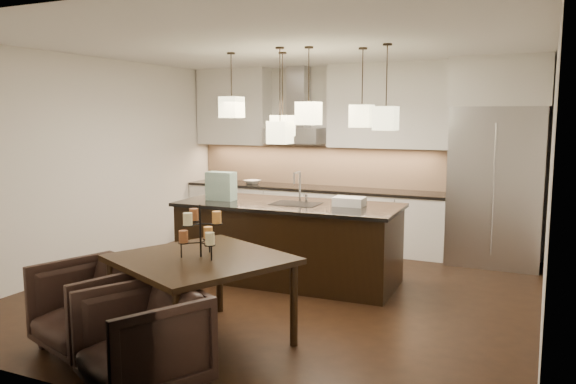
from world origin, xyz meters
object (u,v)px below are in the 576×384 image
at_px(island_body, 289,243).
at_px(armchair_right, 142,340).
at_px(refrigerator, 496,187).
at_px(armchair_left, 92,306).
at_px(dining_table, 202,300).

xyz_separation_m(island_body, armchair_right, (0.19, -3.00, -0.09)).
height_order(island_body, armchair_right, island_body).
height_order(refrigerator, armchair_right, refrigerator).
height_order(armchair_left, armchair_right, armchair_left).
distance_m(refrigerator, island_body, 2.98).
height_order(refrigerator, armchair_left, refrigerator).
bearing_deg(armchair_left, armchair_right, -5.68).
bearing_deg(armchair_left, island_body, 93.62).
bearing_deg(armchair_right, dining_table, 121.47).
relative_size(armchair_left, armchair_right, 1.02).
relative_size(refrigerator, armchair_left, 2.54).
distance_m(refrigerator, armchair_right, 5.34).
bearing_deg(armchair_right, island_body, 120.51).
bearing_deg(armchair_left, dining_table, 51.01).
distance_m(island_body, armchair_right, 3.01).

